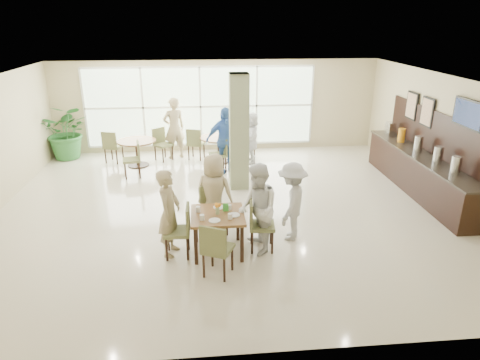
{
  "coord_description": "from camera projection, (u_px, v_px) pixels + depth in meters",
  "views": [
    {
      "loc": [
        -0.5,
        -8.74,
        4.0
      ],
      "look_at": [
        0.2,
        -1.2,
        1.1
      ],
      "focal_mm": 32.0,
      "sensor_mm": 36.0,
      "label": 1
    }
  ],
  "objects": [
    {
      "name": "ground",
      "position": [
        226.0,
        207.0,
        9.6
      ],
      "size": [
        10.0,
        10.0,
        0.0
      ],
      "primitive_type": "plane",
      "color": "beige",
      "rests_on": "ground"
    },
    {
      "name": "room_shell",
      "position": [
        225.0,
        133.0,
        8.99
      ],
      "size": [
        10.0,
        10.0,
        10.0
      ],
      "color": "white",
      "rests_on": "ground"
    },
    {
      "name": "window_bank",
      "position": [
        201.0,
        107.0,
        13.21
      ],
      "size": [
        7.0,
        0.04,
        7.0
      ],
      "color": "silver",
      "rests_on": "ground"
    },
    {
      "name": "column",
      "position": [
        239.0,
        133.0,
        10.25
      ],
      "size": [
        0.45,
        0.45,
        2.8
      ],
      "primitive_type": "cube",
      "color": "#687552",
      "rests_on": "ground"
    },
    {
      "name": "main_table",
      "position": [
        218.0,
        219.0,
        7.56
      ],
      "size": [
        0.94,
        0.94,
        0.75
      ],
      "color": "brown",
      "rests_on": "ground"
    },
    {
      "name": "round_table_left",
      "position": [
        137.0,
        146.0,
        12.08
      ],
      "size": [
        1.09,
        1.09,
        0.75
      ],
      "color": "brown",
      "rests_on": "ground"
    },
    {
      "name": "round_table_right",
      "position": [
        219.0,
        143.0,
        12.42
      ],
      "size": [
        1.12,
        1.12,
        0.75
      ],
      "color": "brown",
      "rests_on": "ground"
    },
    {
      "name": "chairs_main_table",
      "position": [
        218.0,
        228.0,
        7.61
      ],
      "size": [
        1.99,
        2.02,
        0.95
      ],
      "color": "brown",
      "rests_on": "ground"
    },
    {
      "name": "chairs_table_left",
      "position": [
        136.0,
        150.0,
        12.09
      ],
      "size": [
        2.04,
        1.94,
        0.95
      ],
      "color": "brown",
      "rests_on": "ground"
    },
    {
      "name": "chairs_table_right",
      "position": [
        220.0,
        146.0,
        12.42
      ],
      "size": [
        2.1,
        1.77,
        0.95
      ],
      "color": "brown",
      "rests_on": "ground"
    },
    {
      "name": "tabletop_clutter",
      "position": [
        218.0,
        211.0,
        7.49
      ],
      "size": [
        0.77,
        0.74,
        0.21
      ],
      "color": "white",
      "rests_on": "main_table"
    },
    {
      "name": "buffet_counter",
      "position": [
        419.0,
        170.0,
        10.28
      ],
      "size": [
        0.64,
        4.7,
        1.95
      ],
      "color": "black",
      "rests_on": "ground"
    },
    {
      "name": "wall_tv",
      "position": [
        468.0,
        114.0,
        8.7
      ],
      "size": [
        0.06,
        1.0,
        0.58
      ],
      "color": "black",
      "rests_on": "ground"
    },
    {
      "name": "framed_art_a",
      "position": [
        427.0,
        112.0,
        10.3
      ],
      "size": [
        0.05,
        0.55,
        0.7
      ],
      "color": "black",
      "rests_on": "ground"
    },
    {
      "name": "framed_art_b",
      "position": [
        412.0,
        106.0,
        11.04
      ],
      "size": [
        0.05,
        0.55,
        0.7
      ],
      "color": "black",
      "rests_on": "ground"
    },
    {
      "name": "potted_plant",
      "position": [
        67.0,
        132.0,
        12.65
      ],
      "size": [
        1.6,
        1.6,
        1.64
      ],
      "primitive_type": "imported",
      "rotation": [
        0.0,
        0.0,
        -0.08
      ],
      "color": "#2D7131",
      "rests_on": "ground"
    },
    {
      "name": "teen_left",
      "position": [
        169.0,
        213.0,
        7.46
      ],
      "size": [
        0.51,
        0.66,
        1.59
      ],
      "primitive_type": "imported",
      "rotation": [
        0.0,
        0.0,
        1.32
      ],
      "color": "tan",
      "rests_on": "ground"
    },
    {
      "name": "teen_far",
      "position": [
        214.0,
        193.0,
        8.3
      ],
      "size": [
        0.88,
        0.7,
        1.59
      ],
      "primitive_type": "imported",
      "rotation": [
        0.0,
        0.0,
        2.72
      ],
      "color": "tan",
      "rests_on": "ground"
    },
    {
      "name": "teen_right",
      "position": [
        258.0,
        209.0,
        7.52
      ],
      "size": [
        0.74,
        0.89,
        1.66
      ],
      "primitive_type": "imported",
      "rotation": [
        0.0,
        0.0,
        -1.43
      ],
      "color": "white",
      "rests_on": "ground"
    },
    {
      "name": "teen_standing",
      "position": [
        292.0,
        202.0,
        8.01
      ],
      "size": [
        0.91,
        1.13,
        1.52
      ],
      "primitive_type": "imported",
      "rotation": [
        0.0,
        0.0,
        -1.99
      ],
      "color": "#B6B7B9",
      "rests_on": "ground"
    },
    {
      "name": "adult_a",
      "position": [
        225.0,
        140.0,
        11.5
      ],
      "size": [
        1.16,
        0.84,
        1.79
      ],
      "primitive_type": "imported",
      "rotation": [
        0.0,
        0.0,
        0.26
      ],
      "color": "#3C6AB6",
      "rests_on": "ground"
    },
    {
      "name": "adult_b",
      "position": [
        251.0,
        137.0,
        12.34
      ],
      "size": [
        0.74,
        1.43,
        1.48
      ],
      "primitive_type": "imported",
      "rotation": [
        0.0,
        0.0,
        -1.68
      ],
      "color": "white",
      "rests_on": "ground"
    },
    {
      "name": "adult_standing",
      "position": [
        174.0,
        128.0,
        12.65
      ],
      "size": [
        0.79,
        0.66,
        1.83
      ],
      "primitive_type": "imported",
      "rotation": [
        0.0,
        0.0,
        3.54
      ],
      "color": "tan",
      "rests_on": "ground"
    }
  ]
}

